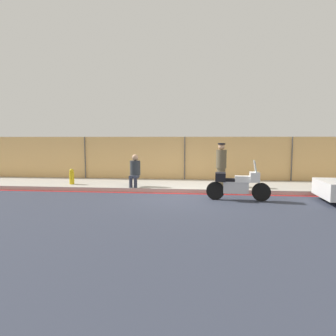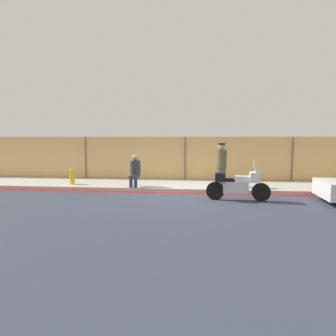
% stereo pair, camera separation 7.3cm
% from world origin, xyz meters
% --- Properties ---
extents(ground_plane, '(120.00, 120.00, 0.00)m').
position_xyz_m(ground_plane, '(0.00, 0.00, 0.00)').
color(ground_plane, '#333847').
extents(sidewalk, '(37.74, 2.88, 0.17)m').
position_xyz_m(sidewalk, '(0.00, 2.30, 0.09)').
color(sidewalk, '#ADA89E').
rests_on(sidewalk, ground_plane).
extents(curb_paint_stripe, '(37.74, 0.18, 0.01)m').
position_xyz_m(curb_paint_stripe, '(0.00, 0.76, 0.00)').
color(curb_paint_stripe, red).
rests_on(curb_paint_stripe, ground_plane).
extents(storefront_fence, '(35.85, 0.17, 2.27)m').
position_xyz_m(storefront_fence, '(-0.00, 3.83, 1.13)').
color(storefront_fence, '#E5B26B').
rests_on(storefront_fence, ground_plane).
extents(motorcycle, '(2.23, 0.59, 1.43)m').
position_xyz_m(motorcycle, '(2.07, -0.29, 0.57)').
color(motorcycle, black).
rests_on(motorcycle, ground_plane).
extents(officer_standing, '(0.43, 0.43, 1.82)m').
position_xyz_m(officer_standing, '(1.64, 1.76, 1.10)').
color(officer_standing, brown).
rests_on(officer_standing, sidewalk).
extents(person_seated_on_curb, '(0.44, 0.72, 1.35)m').
position_xyz_m(person_seated_on_curb, '(-1.98, 1.34, 0.91)').
color(person_seated_on_curb, '#2D3342').
rests_on(person_seated_on_curb, sidewalk).
extents(fire_hydrant, '(0.21, 0.26, 0.68)m').
position_xyz_m(fire_hydrant, '(-4.89, 1.64, 0.51)').
color(fire_hydrant, gold).
rests_on(fire_hydrant, sidewalk).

